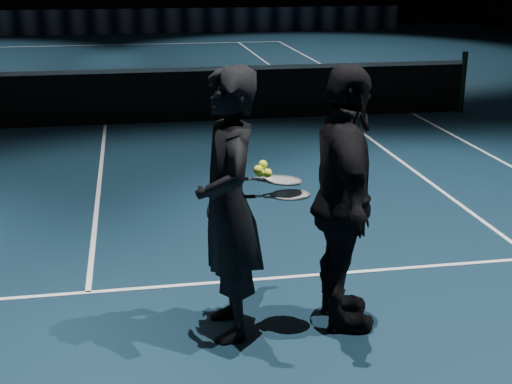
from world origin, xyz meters
TOP-DOWN VIEW (x-y plane):
  - floor at (0.00, 0.00)m, footprint 36.00×36.00m
  - court_lines at (0.00, 0.00)m, footprint 10.98×23.78m
  - net_post_right at (6.40, 0.00)m, footprint 0.10×0.10m
  - net_mesh at (0.00, 0.00)m, footprint 12.80×0.02m
  - net_tape at (0.00, 0.00)m, footprint 12.80×0.03m
  - sponsor_backdrop at (0.00, 15.50)m, footprint 22.00×0.15m
  - player_a at (1.10, -7.24)m, footprint 0.52×0.76m
  - player_b at (1.95, -7.28)m, footprint 0.61×1.22m
  - racket_lower at (1.55, -7.26)m, footprint 0.69×0.25m
  - racket_upper at (1.50, -7.22)m, footprint 0.68×0.24m
  - tennis_balls at (1.35, -7.24)m, footprint 0.12×0.10m

SIDE VIEW (x-z plane):
  - floor at x=0.00m, z-range 0.00..0.00m
  - court_lines at x=0.00m, z-range 0.00..0.01m
  - net_mesh at x=0.00m, z-range 0.02..0.88m
  - sponsor_backdrop at x=0.00m, z-range 0.00..0.90m
  - net_post_right at x=6.40m, z-range 0.00..1.10m
  - net_tape at x=0.00m, z-range 0.88..0.95m
  - player_a at x=1.10m, z-range 0.00..2.01m
  - player_b at x=1.95m, z-range 0.00..2.01m
  - racket_lower at x=1.55m, z-range 1.05..1.08m
  - racket_upper at x=1.50m, z-range 1.12..1.22m
  - tennis_balls at x=1.35m, z-range 1.20..1.32m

